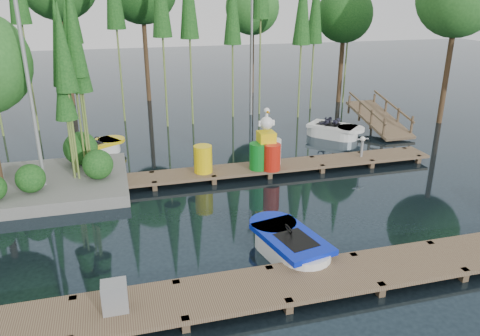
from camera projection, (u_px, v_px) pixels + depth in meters
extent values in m
plane|color=#1B2933|center=(229.00, 209.00, 14.35)|extent=(90.00, 90.00, 0.00)
cube|color=brown|center=(278.00, 285.00, 10.20)|extent=(18.00, 1.50, 0.10)
cube|color=brown|center=(74.00, 308.00, 9.78)|extent=(0.16, 0.16, 0.50)
cube|color=brown|center=(186.00, 329.00, 9.17)|extent=(0.16, 0.16, 0.50)
cube|color=brown|center=(177.00, 291.00, 10.31)|extent=(0.16, 0.16, 0.50)
cube|color=brown|center=(288.00, 310.00, 9.70)|extent=(0.16, 0.16, 0.50)
cube|color=brown|center=(269.00, 277.00, 10.84)|extent=(0.16, 0.16, 0.50)
cube|color=brown|center=(380.00, 293.00, 10.24)|extent=(0.16, 0.16, 0.50)
cube|color=brown|center=(353.00, 263.00, 11.37)|extent=(0.16, 0.16, 0.50)
cube|color=brown|center=(463.00, 279.00, 10.77)|extent=(0.16, 0.16, 0.50)
cube|color=brown|center=(429.00, 251.00, 11.90)|extent=(0.16, 0.16, 0.50)
cube|color=brown|center=(239.00, 170.00, 16.76)|extent=(15.00, 1.20, 0.10)
cube|color=brown|center=(24.00, 202.00, 14.64)|extent=(0.16, 0.16, 0.50)
cube|color=brown|center=(29.00, 191.00, 15.51)|extent=(0.16, 0.16, 0.50)
cube|color=brown|center=(92.00, 195.00, 15.14)|extent=(0.16, 0.16, 0.50)
cube|color=brown|center=(92.00, 184.00, 16.01)|extent=(0.16, 0.16, 0.50)
cube|color=brown|center=(155.00, 189.00, 15.65)|extent=(0.16, 0.16, 0.50)
cube|color=brown|center=(152.00, 179.00, 16.51)|extent=(0.16, 0.16, 0.50)
cube|color=brown|center=(214.00, 183.00, 16.15)|extent=(0.16, 0.16, 0.50)
cube|color=brown|center=(208.00, 173.00, 17.01)|extent=(0.16, 0.16, 0.50)
cube|color=brown|center=(270.00, 177.00, 16.65)|extent=(0.16, 0.16, 0.50)
cube|color=brown|center=(261.00, 168.00, 17.52)|extent=(0.16, 0.16, 0.50)
cube|color=brown|center=(322.00, 172.00, 17.15)|extent=(0.16, 0.16, 0.50)
cube|color=brown|center=(312.00, 163.00, 18.02)|extent=(0.16, 0.16, 0.50)
cube|color=brown|center=(371.00, 166.00, 17.65)|extent=(0.16, 0.16, 0.50)
cube|color=brown|center=(359.00, 158.00, 18.52)|extent=(0.16, 0.16, 0.50)
cube|color=brown|center=(418.00, 162.00, 18.16)|extent=(0.16, 0.16, 0.50)
cube|color=brown|center=(404.00, 154.00, 19.02)|extent=(0.16, 0.16, 0.50)
cube|color=slate|center=(31.00, 187.00, 15.50)|extent=(6.20, 4.20, 0.42)
sphere|color=#225A1E|center=(31.00, 178.00, 14.42)|extent=(0.90, 0.90, 0.90)
sphere|color=#225A1E|center=(81.00, 148.00, 16.70)|extent=(1.20, 1.20, 1.20)
sphere|color=#225A1E|center=(98.00, 164.00, 15.44)|extent=(1.00, 1.00, 1.00)
cylinder|color=olive|center=(77.00, 97.00, 15.46)|extent=(0.07, 0.07, 5.93)
cone|color=#225A1E|center=(69.00, 32.00, 14.72)|extent=(0.70, 0.70, 2.97)
cylinder|color=olive|center=(67.00, 103.00, 15.28)|extent=(0.07, 0.07, 5.66)
cone|color=#225A1E|center=(59.00, 40.00, 14.57)|extent=(0.70, 0.70, 2.83)
cylinder|color=olive|center=(84.00, 107.00, 15.65)|extent=(0.07, 0.07, 5.22)
cone|color=#225A1E|center=(78.00, 51.00, 15.00)|extent=(0.70, 0.70, 2.61)
cylinder|color=olive|center=(70.00, 109.00, 14.77)|extent=(0.07, 0.07, 5.53)
cone|color=#225A1E|center=(62.00, 46.00, 14.09)|extent=(0.70, 0.70, 2.76)
cylinder|color=olive|center=(69.00, 131.00, 15.12)|extent=(0.07, 0.07, 4.01)
cone|color=#225A1E|center=(63.00, 88.00, 14.62)|extent=(0.70, 0.70, 2.01)
cylinder|color=olive|center=(81.00, 95.00, 15.35)|extent=(0.07, 0.07, 6.11)
cone|color=#225A1E|center=(72.00, 27.00, 14.59)|extent=(0.70, 0.70, 3.05)
cylinder|color=#46311E|center=(448.00, 62.00, 22.65)|extent=(0.26, 0.26, 6.06)
cylinder|color=#46311E|center=(341.00, 59.00, 27.33)|extent=(0.26, 0.26, 5.02)
sphere|color=#225A1E|center=(345.00, 14.00, 26.44)|extent=(3.16, 3.16, 3.16)
cylinder|color=#46311E|center=(252.00, 51.00, 29.89)|extent=(0.26, 0.26, 5.31)
sphere|color=#2F7328|center=(252.00, 7.00, 28.95)|extent=(3.34, 3.34, 3.34)
cylinder|color=#46311E|center=(145.00, 46.00, 27.41)|extent=(0.26, 0.26, 6.46)
cylinder|color=#46311E|center=(66.00, 45.00, 26.22)|extent=(0.26, 0.26, 6.85)
cylinder|color=olive|center=(22.00, 25.00, 20.73)|extent=(0.09, 0.09, 9.66)
cylinder|color=olive|center=(74.00, 44.00, 22.50)|extent=(0.09, 0.09, 7.69)
cylinder|color=olive|center=(117.00, 30.00, 22.45)|extent=(0.09, 0.09, 8.99)
cylinder|color=olive|center=(163.00, 38.00, 21.59)|extent=(0.09, 0.09, 8.44)
cylinder|color=olive|center=(190.00, 40.00, 22.07)|extent=(0.09, 0.09, 8.22)
cylinder|color=olive|center=(233.00, 45.00, 23.57)|extent=(0.09, 0.09, 7.41)
cone|color=#225A1E|center=(232.00, 1.00, 22.83)|extent=(0.90, 0.90, 4.07)
cylinder|color=olive|center=(261.00, 20.00, 23.73)|extent=(0.09, 0.09, 9.77)
cylinder|color=olive|center=(301.00, 45.00, 23.44)|extent=(0.09, 0.09, 7.40)
cone|color=#225A1E|center=(303.00, 2.00, 22.71)|extent=(0.90, 0.90, 4.07)
cylinder|color=olive|center=(314.00, 44.00, 25.27)|extent=(0.09, 0.09, 7.14)
cone|color=#225A1E|center=(316.00, 5.00, 24.56)|extent=(0.90, 0.90, 3.93)
cylinder|color=olive|center=(348.00, 28.00, 26.54)|extent=(0.09, 0.09, 8.61)
cylinder|color=gray|center=(30.00, 89.00, 14.00)|extent=(0.12, 0.12, 7.00)
cylinder|color=gray|center=(252.00, 48.00, 24.02)|extent=(0.12, 0.12, 7.00)
cube|color=brown|center=(379.00, 119.00, 22.24)|extent=(1.50, 3.94, 0.95)
cube|color=brown|center=(384.00, 128.00, 20.61)|extent=(0.08, 0.08, 0.90)
cube|color=brown|center=(371.00, 120.00, 21.56)|extent=(0.08, 0.08, 0.90)
cube|color=brown|center=(360.00, 112.00, 22.52)|extent=(0.08, 0.08, 0.90)
cube|color=brown|center=(349.00, 104.00, 23.47)|extent=(0.08, 0.08, 0.90)
cube|color=brown|center=(367.00, 108.00, 21.85)|extent=(0.06, 3.54, 0.83)
cube|color=brown|center=(412.00, 126.00, 20.96)|extent=(0.08, 0.08, 0.90)
cube|color=brown|center=(398.00, 118.00, 21.91)|extent=(0.08, 0.08, 0.90)
cube|color=brown|center=(385.00, 110.00, 22.86)|extent=(0.08, 0.08, 0.90)
cube|color=brown|center=(374.00, 103.00, 23.82)|extent=(0.08, 0.08, 0.90)
cube|color=brown|center=(393.00, 106.00, 22.20)|extent=(0.06, 3.54, 0.83)
cube|color=white|center=(291.00, 249.00, 11.69)|extent=(1.45, 1.45, 0.56)
cylinder|color=white|center=(278.00, 239.00, 12.20)|extent=(1.44, 1.44, 0.56)
cylinder|color=white|center=(305.00, 261.00, 11.18)|extent=(1.44, 1.44, 0.56)
cube|color=#071EB7|center=(292.00, 239.00, 11.58)|extent=(1.65, 2.33, 0.14)
cylinder|color=#071EB7|center=(273.00, 224.00, 12.32)|extent=(1.47, 1.47, 0.14)
cube|color=black|center=(296.00, 241.00, 11.39)|extent=(0.95, 1.14, 0.06)
torus|color=black|center=(288.00, 229.00, 11.63)|extent=(0.21, 0.31, 0.27)
cube|color=white|center=(95.00, 151.00, 18.97)|extent=(1.50, 1.50, 0.49)
cylinder|color=white|center=(107.00, 148.00, 19.35)|extent=(1.49, 1.49, 0.49)
cylinder|color=white|center=(83.00, 154.00, 18.60)|extent=(1.49, 1.49, 0.49)
cube|color=yellow|center=(95.00, 144.00, 18.88)|extent=(2.18, 1.94, 0.13)
cylinder|color=yellow|center=(111.00, 140.00, 19.43)|extent=(1.52, 1.52, 0.13)
cube|color=black|center=(90.00, 145.00, 18.74)|extent=(1.11, 1.04, 0.05)
torus|color=black|center=(97.00, 139.00, 18.91)|extent=(0.28, 0.25, 0.24)
imported|color=#1E1E2D|center=(89.00, 140.00, 18.63)|extent=(0.49, 0.46, 0.88)
cube|color=white|center=(332.00, 132.00, 21.39)|extent=(1.68, 1.68, 0.54)
cylinder|color=white|center=(344.00, 134.00, 21.09)|extent=(1.68, 1.68, 0.54)
cylinder|color=white|center=(320.00, 130.00, 21.69)|extent=(1.68, 1.68, 0.54)
cube|color=white|center=(332.00, 126.00, 21.29)|extent=(2.29, 2.34, 0.14)
cylinder|color=white|center=(351.00, 129.00, 20.85)|extent=(1.71, 1.71, 0.14)
cube|color=black|center=(328.00, 125.00, 21.37)|extent=(1.20, 1.22, 0.06)
torus|color=black|center=(336.00, 122.00, 21.14)|extent=(0.29, 0.30, 0.26)
imported|color=#1E1E2D|center=(328.00, 120.00, 21.32)|extent=(0.49, 0.49, 0.89)
imported|color=#1E1E2D|center=(338.00, 121.00, 21.44)|extent=(0.37, 0.38, 0.67)
cube|color=gray|center=(115.00, 296.00, 9.22)|extent=(0.50, 0.42, 0.61)
cylinder|color=yellow|center=(203.00, 159.00, 16.25)|extent=(0.64, 0.64, 0.96)
cylinder|color=#0D751E|center=(258.00, 156.00, 16.55)|extent=(0.63, 0.63, 0.95)
cylinder|color=silver|center=(272.00, 152.00, 17.00)|extent=(0.63, 0.63, 0.95)
cylinder|color=red|center=(272.00, 157.00, 16.47)|extent=(0.63, 0.63, 0.95)
cube|color=yellow|center=(266.00, 137.00, 16.49)|extent=(0.58, 0.58, 0.37)
sphere|color=white|center=(267.00, 123.00, 16.32)|extent=(0.46, 0.46, 0.46)
cylinder|color=white|center=(267.00, 116.00, 16.22)|extent=(0.11, 0.11, 0.32)
sphere|color=white|center=(267.00, 111.00, 16.16)|extent=(0.21, 0.21, 0.21)
cone|color=#FF980D|center=(269.00, 113.00, 15.98)|extent=(0.11, 0.32, 0.11)
cube|color=white|center=(267.00, 123.00, 16.32)|extent=(0.58, 0.06, 0.19)
cylinder|color=gray|center=(362.00, 149.00, 17.84)|extent=(0.10, 0.10, 0.61)
sphere|color=white|center=(363.00, 139.00, 17.70)|extent=(0.20, 0.20, 0.20)
cube|color=gray|center=(363.00, 139.00, 17.70)|extent=(0.51, 0.04, 0.04)
cone|color=#FF980D|center=(364.00, 140.00, 17.59)|extent=(0.04, 0.10, 0.04)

